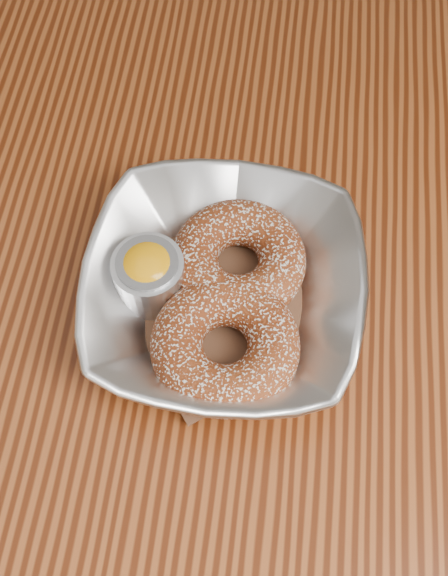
# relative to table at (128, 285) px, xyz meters

# --- Properties ---
(ground_plane) EXTENTS (4.00, 4.00, 0.00)m
(ground_plane) POSITION_rel_table_xyz_m (0.00, 0.00, -0.65)
(ground_plane) COLOR #565659
(ground_plane) RESTS_ON ground
(table) EXTENTS (1.20, 0.80, 0.75)m
(table) POSITION_rel_table_xyz_m (0.00, 0.00, 0.00)
(table) COLOR #6A2F12
(table) RESTS_ON ground_plane
(serving_bowl) EXTENTS (0.21, 0.21, 0.05)m
(serving_bowl) POSITION_rel_table_xyz_m (0.10, -0.06, 0.12)
(serving_bowl) COLOR silver
(serving_bowl) RESTS_ON table
(parchment) EXTENTS (0.20, 0.20, 0.00)m
(parchment) POSITION_rel_table_xyz_m (0.10, -0.06, 0.11)
(parchment) COLOR brown
(parchment) RESTS_ON table
(donut_back) EXTENTS (0.11, 0.11, 0.04)m
(donut_back) POSITION_rel_table_xyz_m (0.11, -0.03, 0.13)
(donut_back) COLOR maroon
(donut_back) RESTS_ON parchment
(donut_front) EXTENTS (0.12, 0.12, 0.04)m
(donut_front) POSITION_rel_table_xyz_m (0.11, -0.10, 0.13)
(donut_front) COLOR maroon
(donut_front) RESTS_ON parchment
(ramekin) EXTENTS (0.05, 0.05, 0.05)m
(ramekin) POSITION_rel_table_xyz_m (0.04, -0.05, 0.13)
(ramekin) COLOR silver
(ramekin) RESTS_ON table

